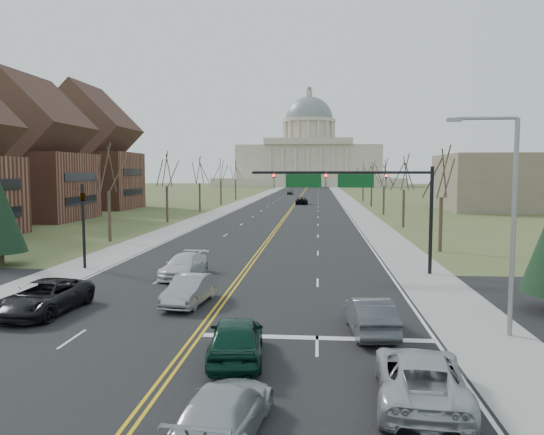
% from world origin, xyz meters
% --- Properties ---
extents(ground, '(600.00, 600.00, 0.00)m').
position_xyz_m(ground, '(0.00, 0.00, 0.00)').
color(ground, '#515A2D').
rests_on(ground, ground).
extents(road, '(20.00, 380.00, 0.01)m').
position_xyz_m(road, '(0.00, 110.00, 0.01)').
color(road, black).
rests_on(road, ground).
extents(cross_road, '(120.00, 14.00, 0.01)m').
position_xyz_m(cross_road, '(0.00, 6.00, 0.01)').
color(cross_road, black).
rests_on(cross_road, ground).
extents(sidewalk_left, '(4.00, 380.00, 0.03)m').
position_xyz_m(sidewalk_left, '(-12.00, 110.00, 0.01)').
color(sidewalk_left, gray).
rests_on(sidewalk_left, ground).
extents(sidewalk_right, '(4.00, 380.00, 0.03)m').
position_xyz_m(sidewalk_right, '(12.00, 110.00, 0.01)').
color(sidewalk_right, gray).
rests_on(sidewalk_right, ground).
extents(center_line, '(0.42, 380.00, 0.01)m').
position_xyz_m(center_line, '(0.00, 110.00, 0.01)').
color(center_line, gold).
rests_on(center_line, road).
extents(edge_line_left, '(0.15, 380.00, 0.01)m').
position_xyz_m(edge_line_left, '(-9.80, 110.00, 0.01)').
color(edge_line_left, silver).
rests_on(edge_line_left, road).
extents(edge_line_right, '(0.15, 380.00, 0.01)m').
position_xyz_m(edge_line_right, '(9.80, 110.00, 0.01)').
color(edge_line_right, silver).
rests_on(edge_line_right, road).
extents(stop_bar, '(9.50, 0.50, 0.01)m').
position_xyz_m(stop_bar, '(5.00, -1.00, 0.01)').
color(stop_bar, silver).
rests_on(stop_bar, road).
extents(capitol, '(90.00, 60.00, 50.00)m').
position_xyz_m(capitol, '(0.00, 249.91, 14.20)').
color(capitol, beige).
rests_on(capitol, ground).
extents(signal_mast, '(12.12, 0.44, 7.20)m').
position_xyz_m(signal_mast, '(7.45, 13.50, 5.76)').
color(signal_mast, black).
rests_on(signal_mast, ground).
extents(signal_left, '(0.32, 0.36, 6.00)m').
position_xyz_m(signal_left, '(-11.50, 13.50, 3.71)').
color(signal_left, black).
rests_on(signal_left, ground).
extents(street_light, '(2.90, 0.25, 9.07)m').
position_xyz_m(street_light, '(12.74, 0.00, 5.23)').
color(street_light, gray).
rests_on(street_light, ground).
extents(tree_r_0, '(3.74, 3.74, 8.50)m').
position_xyz_m(tree_r_0, '(15.50, 24.00, 6.55)').
color(tree_r_0, '#3E2E24').
rests_on(tree_r_0, ground).
extents(tree_l_0, '(3.96, 3.96, 9.00)m').
position_xyz_m(tree_l_0, '(-15.50, 28.00, 6.94)').
color(tree_l_0, '#3E2E24').
rests_on(tree_l_0, ground).
extents(tree_r_1, '(3.74, 3.74, 8.50)m').
position_xyz_m(tree_r_1, '(15.50, 44.00, 6.55)').
color(tree_r_1, '#3E2E24').
rests_on(tree_r_1, ground).
extents(tree_l_1, '(3.96, 3.96, 9.00)m').
position_xyz_m(tree_l_1, '(-15.50, 48.00, 6.94)').
color(tree_l_1, '#3E2E24').
rests_on(tree_l_1, ground).
extents(tree_r_2, '(3.74, 3.74, 8.50)m').
position_xyz_m(tree_r_2, '(15.50, 64.00, 6.55)').
color(tree_r_2, '#3E2E24').
rests_on(tree_r_2, ground).
extents(tree_l_2, '(3.96, 3.96, 9.00)m').
position_xyz_m(tree_l_2, '(-15.50, 68.00, 6.94)').
color(tree_l_2, '#3E2E24').
rests_on(tree_l_2, ground).
extents(tree_r_3, '(3.74, 3.74, 8.50)m').
position_xyz_m(tree_r_3, '(15.50, 84.00, 6.55)').
color(tree_r_3, '#3E2E24').
rests_on(tree_r_3, ground).
extents(tree_l_3, '(3.96, 3.96, 9.00)m').
position_xyz_m(tree_l_3, '(-15.50, 88.00, 6.94)').
color(tree_l_3, '#3E2E24').
rests_on(tree_l_3, ground).
extents(tree_r_4, '(3.74, 3.74, 8.50)m').
position_xyz_m(tree_r_4, '(15.50, 104.00, 6.55)').
color(tree_r_4, '#3E2E24').
rests_on(tree_r_4, ground).
extents(tree_l_4, '(3.96, 3.96, 9.00)m').
position_xyz_m(tree_l_4, '(-15.50, 108.00, 6.94)').
color(tree_l_4, '#3E2E24').
rests_on(tree_l_4, ground).
extents(conifer_l, '(3.64, 3.64, 6.50)m').
position_xyz_m(conifer_l, '(-18.00, 14.00, 3.74)').
color(conifer_l, '#3E2E24').
rests_on(conifer_l, ground).
extents(bldg_left_mid, '(15.10, 14.28, 20.75)m').
position_xyz_m(bldg_left_mid, '(-36.00, 50.00, 8.54)').
color(bldg_left_mid, brown).
rests_on(bldg_left_mid, ground).
extents(bldg_left_far, '(17.10, 14.28, 23.25)m').
position_xyz_m(bldg_left_far, '(-38.00, 74.00, 9.54)').
color(bldg_left_far, brown).
rests_on(bldg_left_far, ground).
extents(bldg_right_mass, '(25.00, 20.00, 10.00)m').
position_xyz_m(bldg_right_mass, '(40.00, 76.00, 5.00)').
color(bldg_right_mass, '#746453').
rests_on(bldg_right_mass, ground).
extents(car_nb_inner_lead, '(2.39, 4.96, 1.63)m').
position_xyz_m(car_nb_inner_lead, '(2.08, -3.86, 0.83)').
color(car_nb_inner_lead, '#0A2F22').
rests_on(car_nb_inner_lead, road).
extents(car_nb_outer_lead, '(2.06, 4.84, 1.55)m').
position_xyz_m(car_nb_outer_lead, '(7.23, -0.18, 0.79)').
color(car_nb_outer_lead, '#46484D').
rests_on(car_nb_outer_lead, road).
extents(car_nb_outer_second, '(3.04, 5.71, 1.53)m').
position_xyz_m(car_nb_outer_second, '(8.06, -6.83, 0.78)').
color(car_nb_outer_second, '#B0B1B8').
rests_on(car_nb_outer_second, road).
extents(car_nb_inner_second, '(2.43, 4.87, 1.36)m').
position_xyz_m(car_nb_inner_second, '(2.62, -9.36, 0.69)').
color(car_nb_inner_second, '#A5A8AD').
rests_on(car_nb_inner_second, road).
extents(car_sb_inner_lead, '(2.12, 4.72, 1.50)m').
position_xyz_m(car_sb_inner_lead, '(-1.56, 4.04, 0.76)').
color(car_sb_inner_lead, gray).
rests_on(car_sb_inner_lead, road).
extents(car_sb_outer_lead, '(3.03, 5.86, 1.58)m').
position_xyz_m(car_sb_outer_lead, '(-8.15, 1.71, 0.80)').
color(car_sb_outer_lead, black).
rests_on(car_sb_outer_lead, road).
extents(car_sb_inner_second, '(2.62, 5.31, 1.49)m').
position_xyz_m(car_sb_inner_second, '(-3.66, 11.05, 0.75)').
color(car_sb_inner_second, silver).
rests_on(car_sb_inner_second, road).
extents(car_far_nb, '(2.61, 5.60, 1.55)m').
position_xyz_m(car_far_nb, '(1.48, 90.53, 0.79)').
color(car_far_nb, black).
rests_on(car_far_nb, road).
extents(car_far_sb, '(1.87, 4.59, 1.56)m').
position_xyz_m(car_far_sb, '(-3.67, 139.43, 0.79)').
color(car_far_sb, '#4E4F55').
rests_on(car_far_sb, road).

